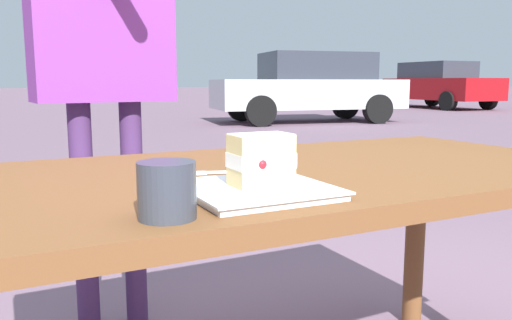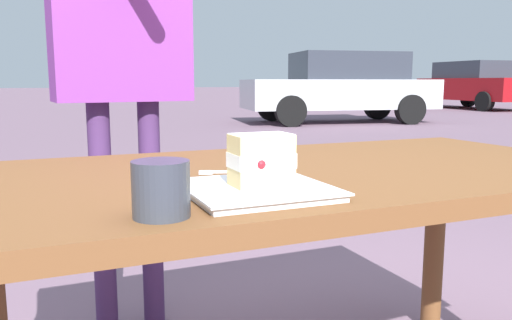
{
  "view_description": "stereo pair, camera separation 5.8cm",
  "coord_description": "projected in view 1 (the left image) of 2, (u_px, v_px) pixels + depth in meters",
  "views": [
    {
      "loc": [
        0.62,
        1.02,
        0.89
      ],
      "look_at": [
        0.22,
        0.22,
        0.76
      ],
      "focal_mm": 35.95,
      "sensor_mm": 36.0,
      "label": 1
    },
    {
      "loc": [
        0.57,
        1.05,
        0.89
      ],
      "look_at": [
        0.22,
        0.22,
        0.76
      ],
      "focal_mm": 35.95,
      "sensor_mm": 36.0,
      "label": 2
    }
  ],
  "objects": [
    {
      "name": "patio_table",
      "position": [
        297.0,
        205.0,
        1.23
      ],
      "size": [
        1.54,
        0.78,
        0.69
      ],
      "color": "brown",
      "rests_on": "ground"
    },
    {
      "name": "dessert_fork",
      "position": [
        226.0,
        172.0,
        1.12
      ],
      "size": [
        0.17,
        0.07,
        0.01
      ],
      "color": "silver",
      "rests_on": "patio_table"
    },
    {
      "name": "cake_slice",
      "position": [
        261.0,
        160.0,
        0.91
      ],
      "size": [
        0.11,
        0.08,
        0.09
      ],
      "color": "#E0C17A",
      "rests_on": "dessert_plate"
    },
    {
      "name": "diner_person",
      "position": [
        101.0,
        20.0,
        1.68
      ],
      "size": [
        0.46,
        0.59,
        1.64
      ],
      "color": "#452855",
      "rests_on": "ground"
    },
    {
      "name": "parked_car_far",
      "position": [
        439.0,
        84.0,
        17.37
      ],
      "size": [
        2.11,
        4.14,
        1.55
      ],
      "color": "maroon",
      "rests_on": "ground"
    },
    {
      "name": "coffee_cup",
      "position": [
        167.0,
        189.0,
        0.75
      ],
      "size": [
        0.09,
        0.09,
        0.08
      ],
      "color": "#333842",
      "rests_on": "patio_table"
    },
    {
      "name": "parked_car_near",
      "position": [
        310.0,
        87.0,
        11.31
      ],
      "size": [
        4.33,
        2.34,
        1.52
      ],
      "color": "#B7BABF",
      "rests_on": "ground"
    },
    {
      "name": "dessert_plate",
      "position": [
        256.0,
        190.0,
        0.92
      ],
      "size": [
        0.25,
        0.25,
        0.02
      ],
      "color": "white",
      "rests_on": "patio_table"
    }
  ]
}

